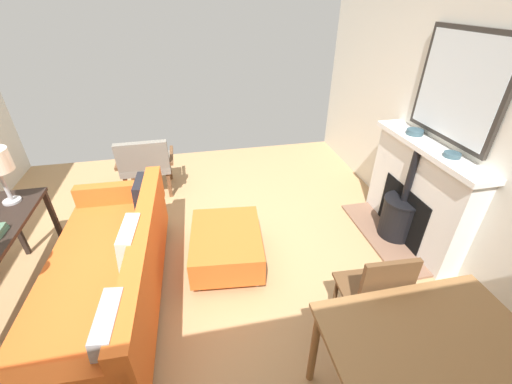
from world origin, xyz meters
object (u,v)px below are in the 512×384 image
at_px(mantel_bowl_far, 452,154).
at_px(dining_table, 439,365).
at_px(sofa, 110,274).
at_px(ottoman, 226,244).
at_px(armchair_accent, 146,162).
at_px(dining_chair_near_fireplace, 376,293).
at_px(fireplace, 413,199).
at_px(mantel_bowl_near, 415,132).

bearing_deg(mantel_bowl_far, dining_table, 53.15).
relative_size(sofa, ottoman, 2.35).
xyz_separation_m(armchair_accent, dining_chair_near_fireplace, (-1.72, 2.53, 0.07)).
bearing_deg(mantel_bowl_far, fireplace, -84.06).
bearing_deg(mantel_bowl_far, mantel_bowl_near, -90.00).
distance_m(mantel_bowl_near, dining_chair_near_fireplace, 1.79).
distance_m(ottoman, dining_table, 1.91).
relative_size(ottoman, armchair_accent, 1.12).
relative_size(ottoman, dining_table, 0.80).
height_order(mantel_bowl_far, dining_chair_near_fireplace, mantel_bowl_far).
relative_size(mantel_bowl_near, mantel_bowl_far, 1.15).
height_order(mantel_bowl_far, dining_table, mantel_bowl_far).
bearing_deg(sofa, dining_chair_near_fireplace, 158.11).
distance_m(sofa, dining_table, 2.33).
xyz_separation_m(mantel_bowl_near, sofa, (2.93, 0.58, -0.76)).
bearing_deg(fireplace, ottoman, 0.93).
xyz_separation_m(mantel_bowl_near, dining_chair_near_fireplace, (1.05, 1.34, -0.56)).
relative_size(mantel_bowl_near, dining_chair_near_fireplace, 0.18).
distance_m(mantel_bowl_near, dining_table, 2.23).
bearing_deg(sofa, fireplace, -173.73).
bearing_deg(armchair_accent, dining_table, 119.07).
bearing_deg(ottoman, mantel_bowl_near, -171.43).
height_order(mantel_bowl_near, armchair_accent, mantel_bowl_near).
relative_size(sofa, dining_chair_near_fireplace, 2.33).
distance_m(fireplace, ottoman, 1.94).
bearing_deg(ottoman, mantel_bowl_far, 173.36).
relative_size(mantel_bowl_near, ottoman, 0.18).
height_order(sofa, ottoman, sofa).
xyz_separation_m(fireplace, mantel_bowl_far, (-0.03, 0.26, 0.61)).
bearing_deg(mantel_bowl_near, fireplace, 84.16).
relative_size(sofa, dining_table, 1.89).
height_order(mantel_bowl_far, armchair_accent, mantel_bowl_far).
bearing_deg(ottoman, dining_chair_near_fireplace, 130.93).
relative_size(fireplace, armchair_accent, 1.77).
relative_size(mantel_bowl_far, ottoman, 0.16).
bearing_deg(mantel_bowl_near, dining_chair_near_fireplace, 51.87).
bearing_deg(armchair_accent, sofa, 84.98).
xyz_separation_m(mantel_bowl_far, armchair_accent, (2.77, -1.71, -0.63)).
bearing_deg(ottoman, sofa, 16.45).
distance_m(sofa, ottoman, 1.02).
relative_size(mantel_bowl_far, armchair_accent, 0.18).
relative_size(fireplace, mantel_bowl_near, 8.67).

